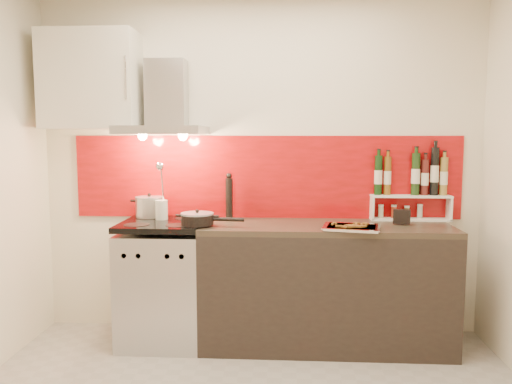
# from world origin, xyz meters

# --- Properties ---
(back_wall) EXTENTS (3.40, 0.02, 2.60)m
(back_wall) POSITION_xyz_m (0.00, 1.40, 1.30)
(back_wall) COLOR silver
(back_wall) RESTS_ON ground
(backsplash) EXTENTS (3.00, 0.02, 0.64)m
(backsplash) POSITION_xyz_m (0.05, 1.39, 1.22)
(backsplash) COLOR maroon
(backsplash) RESTS_ON back_wall
(range_stove) EXTENTS (0.60, 0.60, 0.91)m
(range_stove) POSITION_xyz_m (-0.70, 1.10, 0.44)
(range_stove) COLOR #B7B7BA
(range_stove) RESTS_ON ground
(counter) EXTENTS (1.80, 0.60, 0.90)m
(counter) POSITION_xyz_m (0.50, 1.10, 0.45)
(counter) COLOR black
(counter) RESTS_ON ground
(range_hood) EXTENTS (0.62, 0.50, 0.61)m
(range_hood) POSITION_xyz_m (-0.70, 1.24, 1.74)
(range_hood) COLOR #B7B7BA
(range_hood) RESTS_ON back_wall
(upper_cabinet) EXTENTS (0.70, 0.35, 0.72)m
(upper_cabinet) POSITION_xyz_m (-1.25, 1.22, 1.95)
(upper_cabinet) COLOR beige
(upper_cabinet) RESTS_ON back_wall
(stock_pot) EXTENTS (0.22, 0.22, 0.19)m
(stock_pot) POSITION_xyz_m (-0.85, 1.30, 0.99)
(stock_pot) COLOR #B7B7BA
(stock_pot) RESTS_ON range_stove
(saute_pan) EXTENTS (0.46, 0.24, 0.11)m
(saute_pan) POSITION_xyz_m (-0.41, 0.98, 0.95)
(saute_pan) COLOR black
(saute_pan) RESTS_ON range_stove
(utensil_jar) EXTENTS (0.09, 0.14, 0.45)m
(utensil_jar) POSITION_xyz_m (-0.73, 1.18, 1.03)
(utensil_jar) COLOR silver
(utensil_jar) RESTS_ON range_stove
(pepper_mill) EXTENTS (0.06, 0.06, 0.36)m
(pepper_mill) POSITION_xyz_m (-0.23, 1.29, 1.07)
(pepper_mill) COLOR black
(pepper_mill) RESTS_ON counter
(step_shelf) EXTENTS (0.60, 0.16, 0.55)m
(step_shelf) POSITION_xyz_m (1.17, 1.34, 1.14)
(step_shelf) COLOR white
(step_shelf) RESTS_ON counter
(caddy_box) EXTENTS (0.13, 0.08, 0.10)m
(caddy_box) POSITION_xyz_m (1.04, 1.12, 0.96)
(caddy_box) COLOR black
(caddy_box) RESTS_ON counter
(baking_tray) EXTENTS (0.43, 0.36, 0.03)m
(baking_tray) POSITION_xyz_m (0.66, 0.91, 0.92)
(baking_tray) COLOR silver
(baking_tray) RESTS_ON counter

